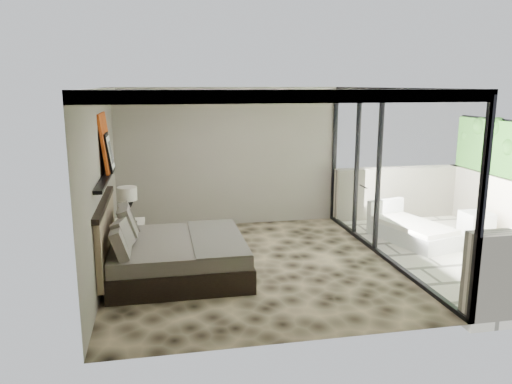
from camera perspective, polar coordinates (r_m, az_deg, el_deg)
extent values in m
plane|color=black|center=(8.10, -0.52, -8.39)|extent=(5.00, 5.00, 0.00)
cube|color=silver|center=(7.59, -0.56, 11.75)|extent=(4.50, 5.00, 0.02)
cube|color=gray|center=(10.15, -3.13, 3.97)|extent=(4.50, 0.02, 2.80)
cube|color=gray|center=(7.64, -17.28, 0.71)|extent=(0.02, 5.00, 2.80)
cube|color=white|center=(8.43, 14.69, 1.89)|extent=(0.08, 5.00, 2.80)
cube|color=beige|center=(9.52, 22.43, -6.56)|extent=(3.00, 5.00, 0.12)
cube|color=black|center=(7.72, -16.81, 1.60)|extent=(0.12, 2.20, 0.05)
cube|color=black|center=(7.76, -8.79, -8.13)|extent=(2.02, 1.93, 0.35)
cube|color=#635D52|center=(7.66, -8.86, -6.17)|extent=(1.96, 1.87, 0.21)
cube|color=#4B4941|center=(7.67, -4.55, -5.18)|extent=(0.77, 1.91, 0.03)
cube|color=#8B7B58|center=(7.64, -16.77, -4.88)|extent=(0.08, 2.03, 0.96)
cube|color=black|center=(9.00, -14.34, -4.80)|extent=(0.67, 0.67, 0.56)
cone|color=black|center=(8.91, -14.37, -2.77)|extent=(0.19, 0.19, 0.17)
cone|color=black|center=(8.87, -14.43, -1.69)|extent=(0.19, 0.19, 0.17)
cylinder|color=white|center=(8.82, -14.51, -0.18)|extent=(0.34, 0.34, 0.23)
cube|color=#A0140D|center=(8.08, -16.83, 5.47)|extent=(0.13, 0.90, 0.90)
cube|color=black|center=(8.03, -16.42, 4.37)|extent=(0.11, 0.50, 0.60)
cube|color=white|center=(10.32, 23.86, -3.46)|extent=(0.50, 0.50, 0.50)
cube|color=silver|center=(9.68, 17.41, -4.61)|extent=(1.21, 1.79, 0.29)
cube|color=white|center=(9.63, 17.48, -3.56)|extent=(1.14, 1.68, 0.08)
cube|color=silver|center=(10.15, 14.58, -1.80)|extent=(0.82, 0.33, 0.36)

